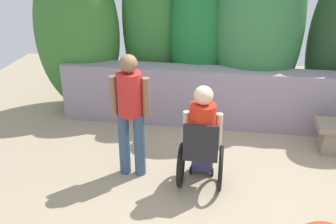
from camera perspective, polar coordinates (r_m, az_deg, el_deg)
ground_plane at (r=4.82m, az=8.05°, el=-11.28°), size 10.40×10.40×0.00m
stone_retaining_wall at (r=6.15m, az=8.78°, el=2.07°), size 5.34×0.41×0.95m
hedge_backdrop at (r=6.33m, az=9.31°, el=11.78°), size 6.56×1.17×3.09m
person_in_wheelchair at (r=4.55m, az=5.06°, el=-4.24°), size 0.53×0.66×1.33m
person_standing_companion at (r=4.65m, az=-5.64°, el=0.50°), size 0.49×0.30×1.60m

